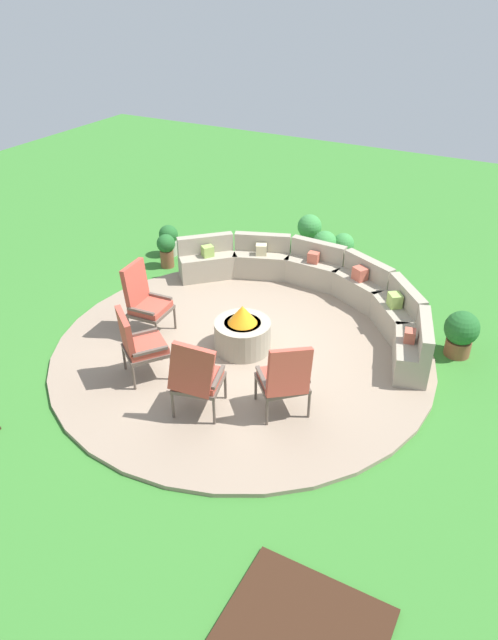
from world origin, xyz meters
The scene contains 15 objects.
ground_plane centered at (0.00, 0.00, 0.00)m, with size 24.00×24.00×0.00m, color #387A2D.
patio_circle centered at (0.00, 0.00, 0.03)m, with size 5.67×5.67×0.06m, color gray.
mulch_bed_right centered at (2.55, -3.52, 0.02)m, with size 1.40×1.14×0.04m, color #382114.
fire_pit centered at (0.00, 0.00, 0.35)m, with size 0.84×0.84×0.73m.
curved_stone_bench centered at (0.48, 1.84, 0.37)m, with size 4.89×2.52×0.76m.
lounge_chair_front_left centered at (-1.53, -0.31, 0.64)m, with size 0.61×0.60×1.15m.
lounge_chair_front_right centered at (-0.91, -1.26, 0.61)m, with size 0.78×0.81×1.08m.
lounge_chair_back_left centered at (0.19, -1.55, 0.63)m, with size 0.72×0.71×1.14m.
lounge_chair_back_right centered at (1.17, -1.03, 0.61)m, with size 0.81×0.83×1.08m.
potted_plant_0 centered at (-2.68, 1.85, 0.37)m, with size 0.35×0.35×0.66m.
potted_plant_1 centered at (-0.05, 3.34, 0.39)m, with size 0.47×0.47×0.69m.
potted_plant_2 centered at (0.26, 3.52, 0.36)m, with size 0.41×0.41×0.64m.
potted_plant_3 centered at (2.85, 1.46, 0.39)m, with size 0.51×0.51×0.72m.
potted_plant_4 centered at (-0.58, 3.83, 0.39)m, with size 0.48×0.48×0.75m.
potted_plant_5 centered at (-2.94, 2.29, 0.34)m, with size 0.38×0.38×0.63m.
Camera 1 is at (3.51, -6.31, 5.00)m, focal length 32.61 mm.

